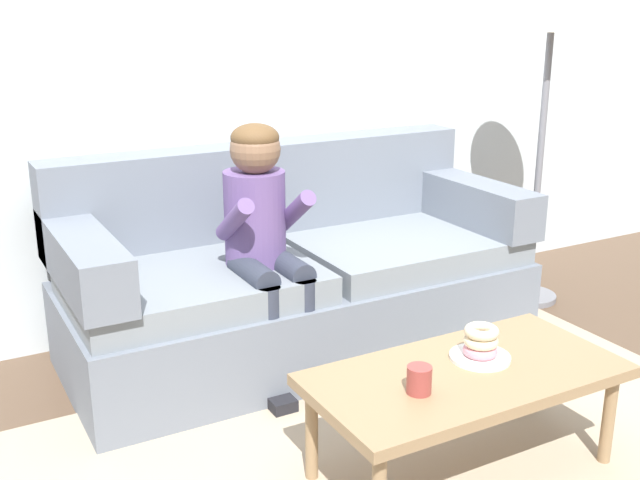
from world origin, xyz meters
The scene contains 13 objects.
ground centered at (0.00, 0.00, 0.00)m, with size 10.00×10.00×0.00m, color brown.
wall_back centered at (0.00, 1.40, 1.40)m, with size 8.00×0.10×2.80m, color silver.
area_rug centered at (0.00, -0.25, 0.01)m, with size 2.73×1.87×0.01m, color tan.
couch centered at (0.04, 0.85, 0.34)m, with size 2.12×0.90×0.93m.
coffee_table centered at (0.07, -0.35, 0.35)m, with size 1.08×0.53×0.39m.
person_child centered at (-0.21, 0.64, 0.67)m, with size 0.34×0.58×1.10m.
plate centered at (0.17, -0.30, 0.40)m, with size 0.21×0.21×0.01m, color white.
donut centered at (0.17, -0.30, 0.42)m, with size 0.12×0.12×0.04m, color pink.
donut_second centered at (0.17, -0.30, 0.46)m, with size 0.12×0.12×0.04m, color beige.
donut_third centered at (0.17, -0.30, 0.50)m, with size 0.12×0.12×0.04m, color beige.
mug centered at (-0.16, -0.40, 0.44)m, with size 0.08×0.08×0.09m, color #993D38.
toy_controller centered at (0.51, 0.11, 0.03)m, with size 0.23×0.09×0.05m.
floor_lamp centered at (1.44, 0.77, 1.44)m, with size 0.41×0.41×1.69m.
Camera 1 is at (-1.48, -2.15, 1.57)m, focal length 43.08 mm.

